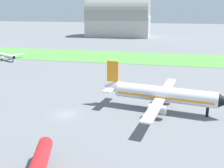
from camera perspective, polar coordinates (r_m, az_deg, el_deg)
The scene contains 5 objects.
ground_plane at distance 58.69m, azimuth -9.92°, elevation -6.52°, with size 600.00×600.00×0.00m, color slate.
grass_taxiway_strip at distance 120.95m, azimuth 1.53°, elevation 5.87°, with size 360.00×28.00×0.08m, color #549342.
airplane_midfield_jet at distance 59.86m, azimuth 10.75°, elevation -2.21°, with size 29.14×29.57×10.49m.
airplane_taxiing_turboprop at distance 122.19m, azimuth -21.98°, elevation 5.70°, with size 14.37×16.51×5.42m.
hangar_distant at distance 201.66m, azimuth 1.39°, elevation 14.15°, with size 46.12×24.92×29.52m.
Camera 1 is at (20.34, -50.02, 23.00)m, focal length 42.28 mm.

